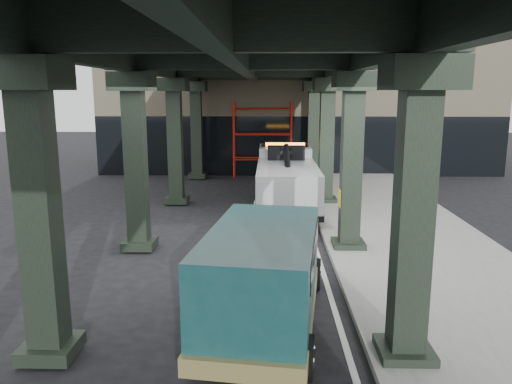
# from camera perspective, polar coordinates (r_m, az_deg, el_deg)

# --- Properties ---
(ground) EXTENTS (90.00, 90.00, 0.00)m
(ground) POSITION_cam_1_polar(r_m,az_deg,el_deg) (12.56, -0.04, -9.50)
(ground) COLOR black
(ground) RESTS_ON ground
(sidewalk) EXTENTS (5.00, 40.00, 0.15)m
(sidewalk) POSITION_cam_1_polar(r_m,az_deg,el_deg) (15.02, 17.70, -6.22)
(sidewalk) COLOR gray
(sidewalk) RESTS_ON ground
(lane_stripe) EXTENTS (0.12, 38.00, 0.01)m
(lane_stripe) POSITION_cam_1_polar(r_m,az_deg,el_deg) (14.51, 6.93, -6.65)
(lane_stripe) COLOR silver
(lane_stripe) RESTS_ON ground
(viaduct) EXTENTS (7.40, 32.00, 6.40)m
(viaduct) POSITION_cam_1_polar(r_m,az_deg,el_deg) (13.78, -1.56, 15.47)
(viaduct) COLOR black
(viaduct) RESTS_ON ground
(building) EXTENTS (22.00, 10.00, 8.00)m
(building) POSITION_cam_1_polar(r_m,az_deg,el_deg) (31.78, 4.54, 10.48)
(building) COLOR #C6B793
(building) RESTS_ON ground
(scaffolding) EXTENTS (3.08, 0.88, 4.00)m
(scaffolding) POSITION_cam_1_polar(r_m,az_deg,el_deg) (26.48, 0.75, 6.24)
(scaffolding) COLOR red
(scaffolding) RESTS_ON ground
(tow_truck) EXTENTS (2.36, 7.68, 2.51)m
(tow_truck) POSITION_cam_1_polar(r_m,az_deg,el_deg) (19.49, 3.45, 1.75)
(tow_truck) COLOR black
(tow_truck) RESTS_ON ground
(towed_van) EXTENTS (2.58, 5.27, 2.05)m
(towed_van) POSITION_cam_1_polar(r_m,az_deg,el_deg) (9.51, 0.96, -9.37)
(towed_van) COLOR #123F41
(towed_van) RESTS_ON ground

